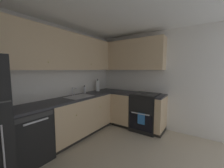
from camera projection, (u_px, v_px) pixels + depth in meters
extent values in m
cube|color=#BCAD93|center=(119.00, 168.00, 2.11)|extent=(3.65, 3.22, 0.02)
cube|color=silver|center=(53.00, 83.00, 2.90)|extent=(3.75, 0.05, 2.44)
cube|color=silver|center=(157.00, 81.00, 3.50)|extent=(0.05, 3.32, 2.44)
cylinder|color=silver|center=(3.00, 151.00, 1.58)|extent=(0.02, 0.02, 0.62)
cube|color=black|center=(28.00, 136.00, 2.22)|extent=(0.60, 0.60, 0.87)
cube|color=#333333|center=(36.00, 117.00, 2.01)|extent=(0.55, 0.01, 0.07)
cube|color=silver|center=(36.00, 121.00, 2.01)|extent=(0.36, 0.02, 0.02)
cube|color=tan|center=(80.00, 115.00, 3.13)|extent=(1.62, 0.60, 0.78)
cube|color=black|center=(79.00, 132.00, 3.20)|extent=(1.62, 0.54, 0.09)
sphere|color=tan|center=(77.00, 115.00, 2.65)|extent=(0.02, 0.02, 0.02)
sphere|color=tan|center=(100.00, 107.00, 3.24)|extent=(0.02, 0.02, 0.02)
cube|color=#2D2D33|center=(79.00, 97.00, 3.09)|extent=(2.83, 0.60, 0.03)
cube|color=tan|center=(125.00, 107.00, 3.73)|extent=(0.60, 0.53, 0.78)
cube|color=black|center=(125.00, 122.00, 3.80)|extent=(0.54, 0.53, 0.09)
cube|color=tan|center=(161.00, 114.00, 3.19)|extent=(0.60, 0.15, 0.78)
cube|color=black|center=(160.00, 131.00, 3.26)|extent=(0.54, 0.15, 0.09)
sphere|color=tan|center=(157.00, 111.00, 2.92)|extent=(0.02, 0.02, 0.02)
cube|color=#2D2D33|center=(125.00, 93.00, 3.69)|extent=(0.60, 0.53, 0.03)
cube|color=#2D2D33|center=(161.00, 97.00, 3.15)|extent=(0.60, 0.15, 0.03)
cube|color=black|center=(146.00, 112.00, 3.42)|extent=(0.64, 0.62, 0.90)
cube|color=black|center=(140.00, 122.00, 3.17)|extent=(0.02, 0.55, 0.38)
cube|color=silver|center=(140.00, 114.00, 3.13)|extent=(0.02, 0.43, 0.02)
cube|color=black|center=(146.00, 94.00, 3.37)|extent=(0.59, 0.60, 0.01)
cube|color=black|center=(150.00, 90.00, 3.62)|extent=(0.03, 0.60, 0.15)
cylinder|color=#4C4C4C|center=(150.00, 95.00, 3.18)|extent=(0.11, 0.11, 0.01)
cylinder|color=#4C4C4C|center=(139.00, 94.00, 3.33)|extent=(0.11, 0.11, 0.01)
cylinder|color=#4C4C4C|center=(153.00, 93.00, 3.41)|extent=(0.11, 0.11, 0.01)
cylinder|color=#4C4C4C|center=(143.00, 92.00, 3.56)|extent=(0.11, 0.11, 0.01)
cube|color=#2D6BB2|center=(141.00, 119.00, 3.13)|extent=(0.02, 0.17, 0.26)
cube|color=tan|center=(68.00, 52.00, 2.93)|extent=(2.51, 0.32, 0.78)
sphere|color=tan|center=(48.00, 62.00, 2.41)|extent=(0.02, 0.02, 0.02)
sphere|color=tan|center=(91.00, 64.00, 3.31)|extent=(0.02, 0.02, 0.02)
cube|color=tan|center=(129.00, 55.00, 3.67)|extent=(0.32, 1.82, 0.78)
cube|color=#B7B7BC|center=(80.00, 96.00, 3.06)|extent=(0.57, 0.40, 0.01)
cube|color=gray|center=(80.00, 99.00, 3.06)|extent=(0.53, 0.36, 0.09)
cube|color=#99999E|center=(80.00, 98.00, 3.06)|extent=(0.02, 0.35, 0.06)
cylinder|color=silver|center=(73.00, 92.00, 3.18)|extent=(0.02, 0.02, 0.19)
cylinder|color=silver|center=(75.00, 88.00, 3.13)|extent=(0.02, 0.15, 0.02)
cylinder|color=silver|center=(74.00, 94.00, 3.23)|extent=(0.02, 0.02, 0.06)
cylinder|color=silver|center=(85.00, 90.00, 3.47)|extent=(0.06, 0.06, 0.17)
cylinder|color=#262626|center=(85.00, 86.00, 3.46)|extent=(0.03, 0.03, 0.03)
cylinder|color=white|center=(98.00, 86.00, 3.85)|extent=(0.11, 0.11, 0.29)
cylinder|color=#3F3F3F|center=(98.00, 85.00, 3.85)|extent=(0.02, 0.02, 0.35)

